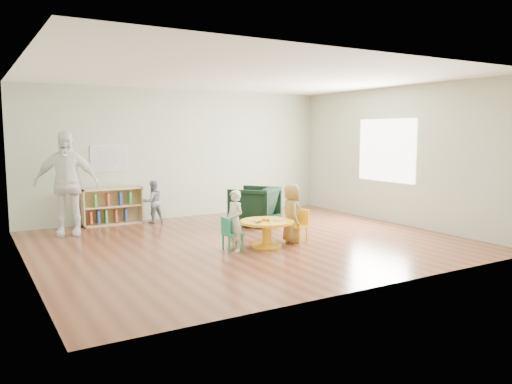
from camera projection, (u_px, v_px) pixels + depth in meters
room at (250, 131)px, 8.39m from camera, size 7.10×7.00×2.80m
activity_table at (267, 229)px, 8.18m from camera, size 0.88×0.88×0.48m
kid_chair_left at (230, 233)px, 7.93m from camera, size 0.30×0.30×0.54m
kid_chair_right at (298, 225)px, 8.55m from camera, size 0.40×0.40×0.57m
bookshelf at (112, 207)px, 10.20m from camera, size 1.20×0.30×0.75m
alphabet_poster at (109, 158)px, 10.20m from camera, size 0.74×0.01×0.54m
armchair at (255, 206)px, 10.09m from camera, size 1.20×1.20×0.79m
child_left at (235, 221)px, 7.88m from camera, size 0.28×0.39×0.97m
child_right at (292, 213)px, 8.51m from camera, size 0.47×0.57×1.01m
toddler at (153, 202)px, 10.36m from camera, size 0.46×0.37×0.89m
adult_caretaker at (66, 183)px, 9.06m from camera, size 1.21×0.78×1.91m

